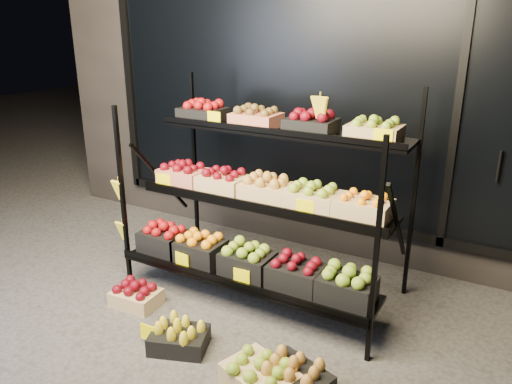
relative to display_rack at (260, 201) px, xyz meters
The scene contains 8 objects.
ground 0.99m from the display_rack, 89.38° to the right, with size 24.00×24.00×0.00m, color #514F4C.
building 2.21m from the display_rack, 89.80° to the left, with size 6.00×2.08×3.50m.
display_rack is the anchor object (origin of this frame).
tag_floor_a 1.27m from the display_rack, 107.21° to the right, with size 0.13×0.01×0.12m, color #FFF200.
floor_crate_left 1.21m from the display_rack, 138.74° to the right, with size 0.37×0.28×0.19m.
floor_crate_midleft 1.16m from the display_rack, 97.06° to the right, with size 0.44×0.39×0.19m.
floor_crate_midright 1.34m from the display_rack, 61.16° to the right, with size 0.50×0.43×0.21m.
floor_crate_right 1.36m from the display_rack, 51.17° to the right, with size 0.48×0.41×0.20m.
Camera 1 is at (1.72, -2.55, 2.10)m, focal length 35.00 mm.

